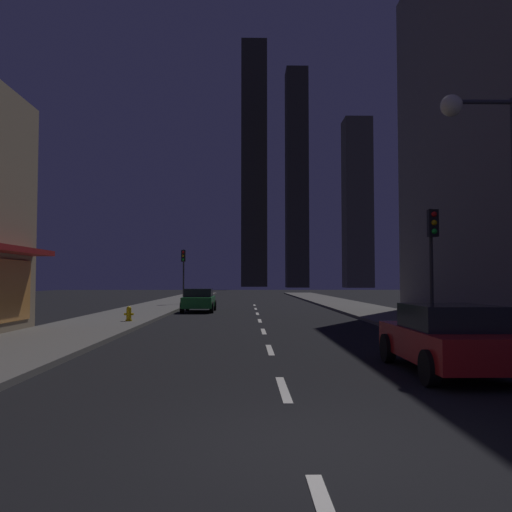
% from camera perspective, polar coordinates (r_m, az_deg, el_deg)
% --- Properties ---
extents(ground_plane, '(78.00, 136.00, 0.10)m').
position_cam_1_polar(ground_plane, '(38.20, -0.12, -5.73)').
color(ground_plane, black).
extents(sidewalk_right, '(4.00, 76.00, 0.15)m').
position_cam_1_polar(sidewalk_right, '(38.95, 10.28, -5.45)').
color(sidewalk_right, '#605E59').
rests_on(sidewalk_right, ground).
extents(sidewalk_left, '(4.00, 76.00, 0.15)m').
position_cam_1_polar(sidewalk_left, '(38.71, -10.58, -5.46)').
color(sidewalk_left, '#605E59').
rests_on(sidewalk_left, ground).
extents(lane_marking_center, '(0.16, 38.60, 0.01)m').
position_cam_1_polar(lane_marking_center, '(22.44, 0.61, -7.71)').
color(lane_marking_center, silver).
rests_on(lane_marking_center, ground).
extents(skyscraper_distant_tall, '(8.00, 6.02, 77.17)m').
position_cam_1_polar(skyscraper_distant_tall, '(163.18, -0.22, 10.26)').
color(skyscraper_distant_tall, '#2E2C23').
rests_on(skyscraper_distant_tall, ground).
extents(skyscraper_distant_mid, '(6.01, 6.93, 60.80)m').
position_cam_1_polar(skyscraper_distant_mid, '(144.88, 4.53, 8.61)').
color(skyscraper_distant_mid, '#312F25').
rests_on(skyscraper_distant_mid, ground).
extents(skyscraper_distant_short, '(7.36, 7.04, 45.86)m').
position_cam_1_polar(skyscraper_distant_short, '(142.83, 11.17, 5.78)').
color(skyscraper_distant_short, '#4C4839').
rests_on(skyscraper_distant_short, ground).
extents(car_parked_near, '(1.98, 4.24, 1.45)m').
position_cam_1_polar(car_parked_near, '(11.75, 20.46, -8.50)').
color(car_parked_near, '#B21919').
rests_on(car_parked_near, ground).
extents(car_parked_far, '(1.98, 4.24, 1.45)m').
position_cam_1_polar(car_parked_far, '(32.39, -6.33, -4.86)').
color(car_parked_far, '#1E722D').
rests_on(car_parked_far, ground).
extents(fire_hydrant_far_left, '(0.42, 0.30, 0.65)m').
position_cam_1_polar(fire_hydrant_far_left, '(23.77, -13.91, -6.27)').
color(fire_hydrant_far_left, gold).
rests_on(fire_hydrant_far_left, sidewalk_left).
extents(traffic_light_near_right, '(0.32, 0.48, 4.20)m').
position_cam_1_polar(traffic_light_near_right, '(17.99, 18.96, 1.36)').
color(traffic_light_near_right, '#2D2D2D').
rests_on(traffic_light_near_right, sidewalk_right).
extents(traffic_light_far_left, '(0.32, 0.48, 4.20)m').
position_cam_1_polar(traffic_light_far_left, '(40.09, -8.05, -0.93)').
color(traffic_light_far_left, '#2D2D2D').
rests_on(traffic_light_far_left, sidewalk_left).
extents(street_lamp_right, '(1.96, 0.56, 6.58)m').
position_cam_1_polar(street_lamp_right, '(14.59, 23.80, 9.81)').
color(street_lamp_right, '#38383D').
rests_on(street_lamp_right, sidewalk_right).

